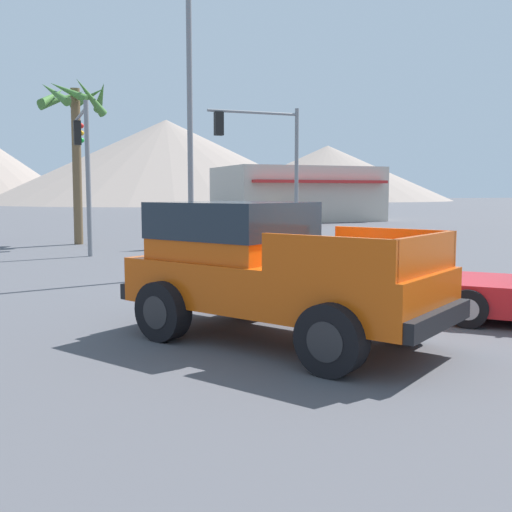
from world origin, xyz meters
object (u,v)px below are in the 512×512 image
parked_car_dark (219,221)px  palm_tree_tall (75,119)px  orange_pickup_truck (263,263)px  traffic_light_crosswalk (83,150)px  street_lamp_post (189,77)px  traffic_light_main (263,148)px  parked_car_tan (289,215)px

parked_car_dark → palm_tree_tall: bearing=123.2°
orange_pickup_truck → traffic_light_crosswalk: 14.31m
street_lamp_post → traffic_light_main: bearing=56.7°
parked_car_tan → palm_tree_tall: 19.02m
orange_pickup_truck → parked_car_tan: bearing=33.1°
traffic_light_crosswalk → palm_tree_tall: bearing=-0.9°
orange_pickup_truck → parked_car_tan: orange_pickup_truck is taller
street_lamp_post → palm_tree_tall: street_lamp_post is taller
traffic_light_main → street_lamp_post: 9.52m
parked_car_tan → palm_tree_tall: (-14.68, -11.24, 4.45)m
traffic_light_main → parked_car_dark: bearing=-95.7°
traffic_light_main → street_lamp_post: size_ratio=0.66×
orange_pickup_truck → traffic_light_crosswalk: bearing=63.1°
traffic_light_main → palm_tree_tall: 7.66m
parked_car_tan → street_lamp_post: street_lamp_post is taller
parked_car_dark → traffic_light_crosswalk: size_ratio=0.88×
parked_car_tan → street_lamp_post: size_ratio=0.55×
traffic_light_crosswalk → palm_tree_tall: size_ratio=0.77×
traffic_light_main → traffic_light_crosswalk: (-7.06, -0.54, -0.28)m
traffic_light_crosswalk → parked_car_dark: bearing=-41.8°
traffic_light_main → street_lamp_post: street_lamp_post is taller
parked_car_dark → traffic_light_crosswalk: traffic_light_crosswalk is taller
parked_car_dark → palm_tree_tall: (-7.83, -5.41, 4.47)m
parked_car_dark → traffic_light_main: traffic_light_main is taller
parked_car_dark → traffic_light_main: size_ratio=0.81×
orange_pickup_truck → traffic_light_main: (5.95, 14.59, 2.77)m
traffic_light_crosswalk → traffic_light_main: bearing=-85.6°
parked_car_dark → orange_pickup_truck: bearing=162.0°
palm_tree_tall → orange_pickup_truck: bearing=-86.5°
orange_pickup_truck → palm_tree_tall: 17.91m
orange_pickup_truck → parked_car_tan: (13.62, 28.68, -0.51)m
traffic_light_main → street_lamp_post: (-5.19, -7.91, 1.08)m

